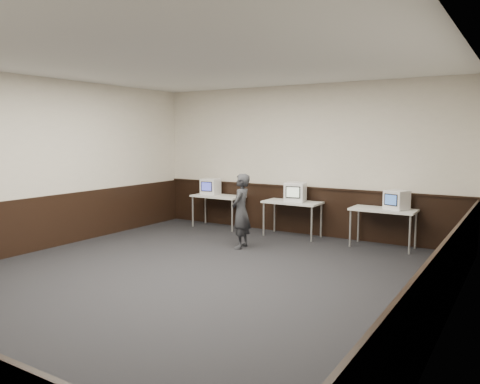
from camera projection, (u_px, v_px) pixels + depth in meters
name	position (u px, v px, depth m)	size (l,w,h in m)	color
floor	(186.00, 281.00, 6.89)	(8.00, 8.00, 0.00)	black
ceiling	(183.00, 58.00, 6.51)	(8.00, 8.00, 0.00)	white
back_wall	(301.00, 160.00, 10.08)	(7.00, 7.00, 0.00)	beige
left_wall	(34.00, 165.00, 8.54)	(8.00, 8.00, 0.00)	beige
right_wall	(449.00, 186.00, 4.87)	(8.00, 8.00, 0.00)	beige
wainscot_back	(300.00, 211.00, 10.19)	(6.98, 0.04, 1.00)	black
wainscot_left	(38.00, 224.00, 8.66)	(0.04, 7.98, 1.00)	black
wainscot_right	(441.00, 288.00, 5.01)	(0.04, 7.98, 1.00)	black
wainscot_rail	(300.00, 187.00, 10.11)	(6.98, 0.06, 0.04)	black
desk_left	(218.00, 198.00, 10.84)	(1.20, 0.60, 0.75)	silver
desk_center	(292.00, 205.00, 9.85)	(1.20, 0.60, 0.75)	silver
desk_right	(383.00, 212.00, 8.85)	(1.20, 0.60, 0.75)	silver
emac_left	(211.00, 186.00, 10.98)	(0.43, 0.45, 0.38)	white
emac_center	(295.00, 192.00, 9.78)	(0.48, 0.50, 0.41)	white
emac_right	(397.00, 200.00, 8.74)	(0.47, 0.48, 0.36)	white
person	(241.00, 211.00, 8.83)	(0.52, 0.34, 1.42)	#26272C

